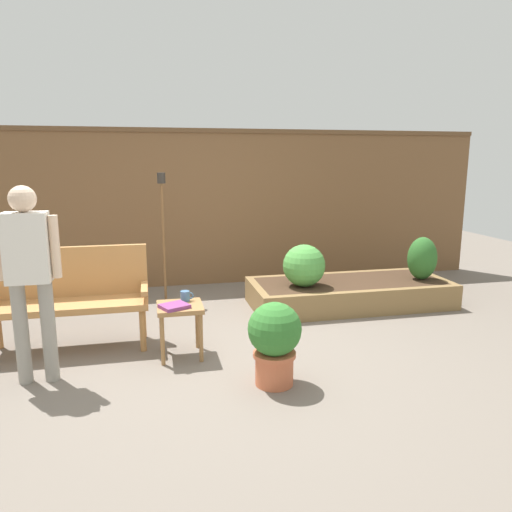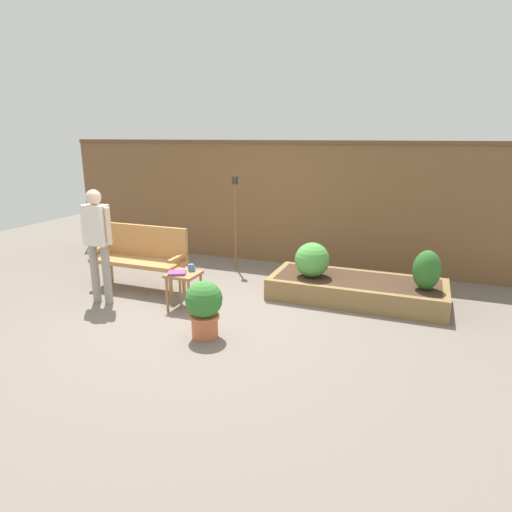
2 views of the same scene
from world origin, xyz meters
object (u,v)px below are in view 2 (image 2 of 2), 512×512
(shrub_near_bench, at_px, (312,260))
(person_by_bench, at_px, (97,237))
(book_on_table, at_px, (177,273))
(tiki_torch, at_px, (235,206))
(garden_bench, at_px, (141,253))
(side_table, at_px, (184,279))
(cup_on_table, at_px, (192,268))
(potted_boxwood, at_px, (204,306))
(shrub_far_corner, at_px, (427,270))

(shrub_near_bench, distance_m, person_by_bench, 2.95)
(book_on_table, distance_m, person_by_bench, 1.19)
(tiki_torch, bearing_deg, garden_bench, -123.40)
(side_table, relative_size, tiki_torch, 0.30)
(book_on_table, relative_size, person_by_bench, 0.14)
(garden_bench, xyz_separation_m, tiki_torch, (0.92, 1.40, 0.56))
(cup_on_table, distance_m, tiki_torch, 1.85)
(potted_boxwood, bearing_deg, shrub_near_bench, 65.01)
(shrub_far_corner, bearing_deg, side_table, -161.37)
(cup_on_table, xyz_separation_m, book_on_table, (-0.11, -0.19, -0.03))
(shrub_near_bench, distance_m, shrub_far_corner, 1.51)
(book_on_table, bearing_deg, shrub_near_bench, 9.78)
(tiki_torch, bearing_deg, person_by_bench, -116.79)
(shrub_near_bench, xyz_separation_m, person_by_bench, (-2.63, -1.27, 0.39))
(garden_bench, bearing_deg, potted_boxwood, -35.31)
(shrub_near_bench, xyz_separation_m, tiki_torch, (-1.56, 0.86, 0.56))
(garden_bench, xyz_separation_m, shrub_far_corner, (3.99, 0.54, 0.02))
(garden_bench, height_order, cup_on_table, garden_bench)
(garden_bench, relative_size, book_on_table, 6.39)
(shrub_far_corner, bearing_deg, book_on_table, -160.36)
(side_table, bearing_deg, tiki_torch, 92.18)
(side_table, relative_size, shrub_near_bench, 0.98)
(side_table, distance_m, potted_boxwood, 0.99)
(side_table, height_order, shrub_near_bench, shrub_near_bench)
(side_table, relative_size, book_on_table, 2.13)
(potted_boxwood, relative_size, shrub_near_bench, 1.36)
(shrub_near_bench, height_order, shrub_far_corner, shrub_far_corner)
(side_table, distance_m, tiki_torch, 2.00)
(person_by_bench, bearing_deg, book_on_table, 9.38)
(shrub_far_corner, bearing_deg, garden_bench, -172.29)
(garden_bench, xyz_separation_m, book_on_table, (0.94, -0.55, -0.05))
(shrub_near_bench, relative_size, shrub_far_corner, 0.93)
(cup_on_table, distance_m, book_on_table, 0.22)
(cup_on_table, height_order, book_on_table, cup_on_table)
(side_table, bearing_deg, cup_on_table, 62.02)
(garden_bench, height_order, person_by_bench, person_by_bench)
(book_on_table, xyz_separation_m, shrub_far_corner, (3.05, 1.09, 0.07))
(side_table, distance_m, person_by_bench, 1.29)
(person_by_bench, bearing_deg, side_table, 12.70)
(garden_bench, distance_m, shrub_near_bench, 2.54)
(garden_bench, bearing_deg, shrub_near_bench, 12.29)
(garden_bench, distance_m, book_on_table, 1.09)
(garden_bench, bearing_deg, side_table, -25.31)
(potted_boxwood, xyz_separation_m, shrub_far_corner, (2.32, 1.73, 0.18))
(potted_boxwood, bearing_deg, book_on_table, 138.88)
(shrub_far_corner, distance_m, tiki_torch, 3.23)
(side_table, distance_m, shrub_far_corner, 3.17)
(potted_boxwood, xyz_separation_m, tiki_torch, (-0.75, 2.59, 0.72))
(book_on_table, relative_size, tiki_torch, 0.14)
(shrub_far_corner, relative_size, person_by_bench, 0.34)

